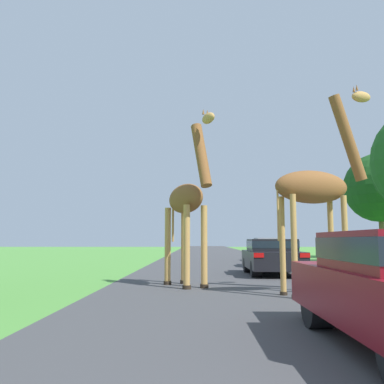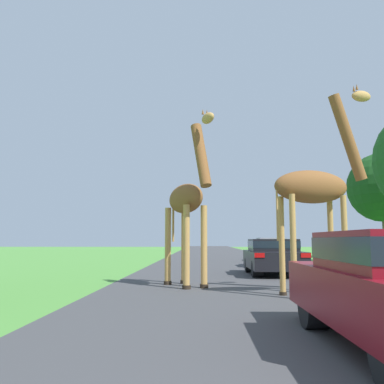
% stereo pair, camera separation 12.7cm
% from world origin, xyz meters
% --- Properties ---
extents(road, '(8.33, 120.00, 0.00)m').
position_xyz_m(road, '(0.00, 30.00, 0.00)').
color(road, '#424244').
rests_on(road, ground).
extents(giraffe_near_road, '(1.66, 2.51, 5.07)m').
position_xyz_m(giraffe_near_road, '(-1.74, 12.04, 2.48)').
color(giraffe_near_road, tan).
rests_on(giraffe_near_road, ground).
extents(giraffe_companion, '(2.89, 1.21, 5.54)m').
position_xyz_m(giraffe_companion, '(1.63, 10.20, 2.73)').
color(giraffe_companion, tan).
rests_on(giraffe_companion, ground).
extents(car_queue_right, '(1.71, 4.39, 1.41)m').
position_xyz_m(car_queue_right, '(2.19, 20.89, 0.76)').
color(car_queue_right, silver).
rests_on(car_queue_right, ground).
extents(car_queue_left, '(1.93, 4.06, 1.50)m').
position_xyz_m(car_queue_left, '(3.24, 26.83, 0.80)').
color(car_queue_left, gray).
rests_on(car_queue_left, ground).
extents(car_far_ahead, '(1.97, 3.94, 1.40)m').
position_xyz_m(car_far_ahead, '(1.51, 16.26, 0.74)').
color(car_far_ahead, black).
rests_on(car_far_ahead, ground).
extents(tree_right_cluster, '(5.24, 5.24, 7.94)m').
position_xyz_m(tree_right_cluster, '(12.36, 30.59, 5.31)').
color(tree_right_cluster, brown).
rests_on(tree_right_cluster, ground).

